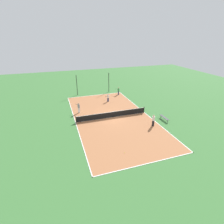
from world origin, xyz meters
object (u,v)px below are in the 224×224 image
object	(u,v)px
tennis_net	(112,114)
player_far_white	(108,97)
player_baseline_gray	(79,107)
tennis_ball_far_baseline	(104,114)
fence_post_back_left	(77,85)
tennis_ball_right_alley	(124,152)
player_near_white	(153,120)
bench	(164,118)
tennis_ball_midcourt	(104,101)
player_far_green	(118,90)
fence_post_back_right	(109,82)

from	to	relation	value
tennis_net	player_far_white	xyz separation A→B (m)	(1.46, 6.74, 0.33)
tennis_net	player_baseline_gray	size ratio (longest dim) A/B	6.45
tennis_ball_far_baseline	fence_post_back_left	xyz separation A→B (m)	(-2.64, 10.96, 2.04)
tennis_ball_right_alley	fence_post_back_left	xyz separation A→B (m)	(-1.92, 21.40, 2.04)
player_near_white	player_baseline_gray	bearing A→B (deg)	-41.46
bench	tennis_ball_midcourt	size ratio (longest dim) A/B	29.19
tennis_ball_far_baseline	player_far_green	bearing A→B (deg)	56.19
player_far_white	player_near_white	distance (m)	11.63
tennis_ball_right_alley	fence_post_back_left	world-z (taller)	fence_post_back_left
bench	fence_post_back_left	bearing A→B (deg)	33.72
tennis_ball_far_baseline	player_near_white	bearing A→B (deg)	-48.31
tennis_ball_midcourt	player_baseline_gray	bearing A→B (deg)	-143.44
bench	tennis_ball_midcourt	distance (m)	12.43
player_far_green	fence_post_back_right	size ratio (longest dim) A/B	0.38
bench	player_baseline_gray	world-z (taller)	player_baseline_gray
player_far_green	tennis_net	bearing A→B (deg)	87.31
player_near_white	tennis_ball_right_alley	world-z (taller)	player_near_white
tennis_ball_far_baseline	tennis_ball_right_alley	xyz separation A→B (m)	(-0.72, -10.44, 0.00)
tennis_ball_far_baseline	tennis_ball_midcourt	size ratio (longest dim) A/B	1.00
player_far_green	player_far_white	size ratio (longest dim) A/B	1.09
player_far_white	player_near_white	world-z (taller)	player_near_white
player_baseline_gray	fence_post_back_right	xyz separation A→B (m)	(8.04, 9.23, 1.08)
fence_post_back_left	fence_post_back_right	distance (m)	6.93
player_far_green	player_far_white	distance (m)	4.62
player_far_white	fence_post_back_left	bearing A→B (deg)	-78.66
player_far_green	player_far_white	world-z (taller)	player_far_green
tennis_ball_midcourt	fence_post_back_left	size ratio (longest dim) A/B	0.02
player_far_white	fence_post_back_right	bearing A→B (deg)	-137.90
bench	player_near_white	xyz separation A→B (m)	(-2.58, -1.11, 0.59)
player_far_white	tennis_net	bearing A→B (deg)	48.87
tennis_net	bench	world-z (taller)	tennis_net
tennis_ball_midcourt	tennis_ball_right_alley	world-z (taller)	same
tennis_ball_far_baseline	tennis_ball_right_alley	bearing A→B (deg)	-93.93
tennis_ball_far_baseline	tennis_net	bearing A→B (deg)	-62.75
player_far_white	player_baseline_gray	bearing A→B (deg)	0.53
tennis_net	tennis_ball_far_baseline	bearing A→B (deg)	117.25
tennis_ball_far_baseline	fence_post_back_right	world-z (taller)	fence_post_back_right
player_far_white	fence_post_back_left	size ratio (longest dim) A/B	0.35
bench	player_baseline_gray	size ratio (longest dim) A/B	1.15
player_baseline_gray	fence_post_back_left	distance (m)	9.36
tennis_ball_far_baseline	fence_post_back_right	size ratio (longest dim) A/B	0.02
bench	player_far_green	world-z (taller)	player_far_green
bench	fence_post_back_left	size ratio (longest dim) A/B	0.47
tennis_ball_far_baseline	tennis_ball_right_alley	world-z (taller)	same
tennis_ball_midcourt	bench	bearing A→B (deg)	-59.37
fence_post_back_right	fence_post_back_left	bearing A→B (deg)	180.00
player_near_white	tennis_ball_far_baseline	size ratio (longest dim) A/B	24.78
player_far_green	fence_post_back_left	world-z (taller)	fence_post_back_left
fence_post_back_right	tennis_ball_far_baseline	bearing A→B (deg)	-111.40
tennis_ball_far_baseline	fence_post_back_left	distance (m)	11.45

